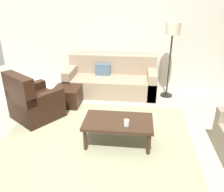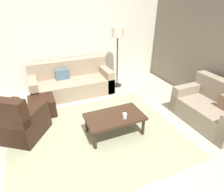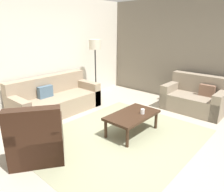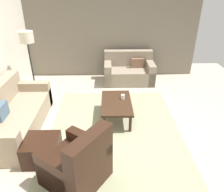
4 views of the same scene
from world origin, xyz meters
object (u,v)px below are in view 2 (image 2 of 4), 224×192
at_px(armchair_leather, 18,124).
at_px(lamp_standing, 118,38).
at_px(ottoman, 42,106).
at_px(coffee_table, 115,118).
at_px(couch_main, 71,83).
at_px(couch_loveseat, 213,109).
at_px(cup, 125,116).

xyz_separation_m(armchair_leather, lamp_standing, (2.69, 1.42, 1.10)).
relative_size(ottoman, coffee_table, 0.51).
xyz_separation_m(couch_main, armchair_leather, (-1.34, -1.52, 0.01)).
height_order(couch_loveseat, ottoman, couch_loveseat).
relative_size(couch_main, coffee_table, 1.96).
height_order(couch_main, lamp_standing, lamp_standing).
bearing_deg(lamp_standing, armchair_leather, -152.24).
bearing_deg(lamp_standing, coffee_table, -115.86).
bearing_deg(coffee_table, couch_loveseat, -12.34).
xyz_separation_m(couch_main, cup, (0.51, -2.28, 0.16)).
bearing_deg(coffee_table, lamp_standing, 64.14).
distance_m(armchair_leather, cup, 2.00).
bearing_deg(couch_main, coffee_table, -80.20).
height_order(couch_loveseat, cup, couch_loveseat).
bearing_deg(armchair_leather, ottoman, 54.77).
height_order(armchair_leather, cup, armchair_leather).
distance_m(couch_main, coffee_table, 2.16).
xyz_separation_m(coffee_table, cup, (0.14, -0.15, 0.10)).
xyz_separation_m(cup, lamp_standing, (0.84, 2.17, 0.95)).
relative_size(armchair_leather, cup, 11.22).
height_order(ottoman, cup, cup).
bearing_deg(armchair_leather, coffee_table, -19.65).
xyz_separation_m(couch_main, ottoman, (-0.86, -0.85, -0.10)).
height_order(ottoman, coffee_table, coffee_table).
bearing_deg(ottoman, coffee_table, -46.25).
height_order(couch_main, ottoman, couch_main).
bearing_deg(couch_main, cup, -77.43).
bearing_deg(couch_loveseat, couch_main, 133.49).
height_order(cup, lamp_standing, lamp_standing).
bearing_deg(lamp_standing, cup, -111.20).
distance_m(ottoman, cup, 2.00).
distance_m(coffee_table, cup, 0.23).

